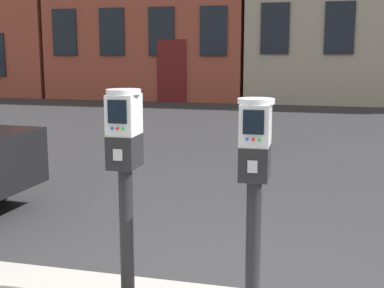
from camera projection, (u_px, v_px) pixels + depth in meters
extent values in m
cylinder|color=black|center=(127.00, 235.00, 3.45)|extent=(0.09, 0.09, 0.90)
cube|color=black|center=(125.00, 151.00, 3.35)|extent=(0.18, 0.24, 0.21)
cube|color=#A5A8AD|center=(118.00, 155.00, 3.23)|extent=(0.06, 0.01, 0.07)
cube|color=#B7BABF|center=(124.00, 115.00, 3.31)|extent=(0.18, 0.23, 0.25)
cube|color=black|center=(117.00, 112.00, 3.20)|extent=(0.12, 0.01, 0.14)
cylinder|color=blue|center=(112.00, 128.00, 3.22)|extent=(0.02, 0.01, 0.02)
cylinder|color=red|center=(117.00, 129.00, 3.21)|extent=(0.02, 0.01, 0.02)
cylinder|color=green|center=(123.00, 129.00, 3.20)|extent=(0.02, 0.01, 0.02)
cylinder|color=#B7BABF|center=(124.00, 92.00, 3.29)|extent=(0.22, 0.22, 0.03)
cylinder|color=black|center=(253.00, 248.00, 3.25)|extent=(0.09, 0.09, 0.87)
cube|color=black|center=(255.00, 162.00, 3.16)|extent=(0.18, 0.24, 0.20)
cube|color=#A5A8AD|center=(252.00, 167.00, 3.04)|extent=(0.06, 0.01, 0.07)
cube|color=#B7BABF|center=(256.00, 125.00, 3.12)|extent=(0.18, 0.23, 0.25)
cube|color=black|center=(253.00, 122.00, 3.00)|extent=(0.12, 0.01, 0.14)
cylinder|color=blue|center=(247.00, 139.00, 3.02)|extent=(0.02, 0.01, 0.02)
cylinder|color=red|center=(253.00, 140.00, 3.01)|extent=(0.02, 0.01, 0.02)
cylinder|color=green|center=(259.00, 140.00, 3.01)|extent=(0.02, 0.01, 0.02)
cylinder|color=#B7BABF|center=(256.00, 101.00, 3.09)|extent=(0.22, 0.22, 0.03)
cube|color=black|center=(64.00, 32.00, 18.71)|extent=(0.90, 0.06, 1.60)
cube|color=black|center=(112.00, 32.00, 18.27)|extent=(0.90, 0.06, 1.60)
cube|color=black|center=(161.00, 31.00, 17.83)|extent=(0.90, 0.06, 1.60)
cube|color=black|center=(214.00, 31.00, 17.38)|extent=(0.90, 0.06, 1.60)
cube|color=#591414|center=(172.00, 71.00, 17.97)|extent=(1.00, 0.07, 2.10)
cube|color=black|center=(275.00, 28.00, 16.88)|extent=(0.90, 0.06, 1.60)
cube|color=black|center=(340.00, 28.00, 16.39)|extent=(0.90, 0.06, 1.60)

